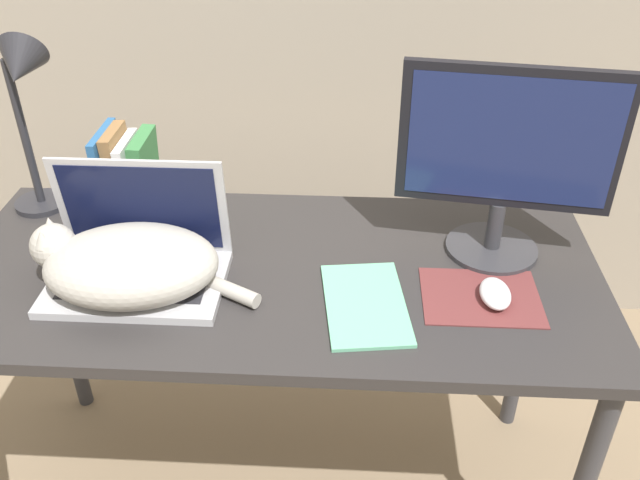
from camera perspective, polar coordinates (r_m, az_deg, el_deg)
desk at (r=1.54m, az=-3.69°, el=-4.81°), size 1.43×0.65×0.75m
laptop at (r=1.48m, az=-15.04°, el=-1.59°), size 0.37×0.24×0.25m
cat at (r=1.43m, az=-15.93°, el=-1.94°), size 0.48×0.28×0.15m
external_monitor at (r=1.48m, az=15.44°, el=6.71°), size 0.45×0.21×0.43m
mousepad at (r=1.44m, az=13.38°, el=-4.68°), size 0.24×0.19×0.00m
computer_mouse at (r=1.43m, az=14.54°, el=-4.38°), size 0.06×0.10×0.03m
book_row at (r=1.69m, az=-15.83°, el=5.26°), size 0.12×0.16×0.22m
desk_lamp at (r=1.69m, az=-23.70°, el=10.93°), size 0.17×0.17×0.45m
notepad at (r=1.38m, az=3.84°, el=-5.39°), size 0.19×0.29×0.01m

